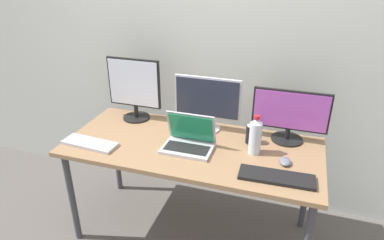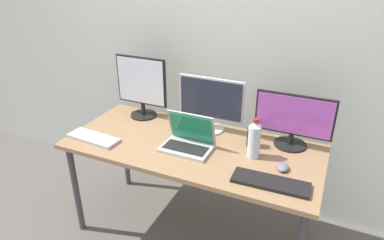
% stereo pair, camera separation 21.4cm
% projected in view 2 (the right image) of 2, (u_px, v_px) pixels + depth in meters
% --- Properties ---
extents(ground_plane, '(16.00, 16.00, 0.00)m').
position_uv_depth(ground_plane, '(192.00, 231.00, 2.55)').
color(ground_plane, '#5B5651').
extents(wall_back, '(7.00, 0.08, 2.60)m').
position_uv_depth(wall_back, '(226.00, 40.00, 2.46)').
color(wall_back, silver).
rests_on(wall_back, ground).
extents(work_desk, '(1.65, 0.73, 0.74)m').
position_uv_depth(work_desk, '(192.00, 153.00, 2.25)').
color(work_desk, '#424247').
rests_on(work_desk, ground).
extents(monitor_left, '(0.40, 0.20, 0.46)m').
position_uv_depth(monitor_left, '(142.00, 86.00, 2.52)').
color(monitor_left, black).
rests_on(monitor_left, work_desk).
extents(monitor_center, '(0.46, 0.19, 0.38)m').
position_uv_depth(monitor_center, '(211.00, 102.00, 2.32)').
color(monitor_center, silver).
rests_on(monitor_center, work_desk).
extents(monitor_right, '(0.49, 0.21, 0.35)m').
position_uv_depth(monitor_right, '(294.00, 120.00, 2.14)').
color(monitor_right, black).
rests_on(monitor_right, work_desk).
extents(laptop_silver, '(0.32, 0.22, 0.23)m').
position_uv_depth(laptop_silver, '(188.00, 140.00, 2.17)').
color(laptop_silver, '#B7B7BC').
rests_on(laptop_silver, work_desk).
extents(keyboard_main, '(0.38, 0.16, 0.02)m').
position_uv_depth(keyboard_main, '(93.00, 138.00, 2.29)').
color(keyboard_main, '#B2B2B7').
rests_on(keyboard_main, work_desk).
extents(keyboard_aux, '(0.42, 0.15, 0.02)m').
position_uv_depth(keyboard_aux, '(270.00, 182.00, 1.84)').
color(keyboard_aux, black).
rests_on(keyboard_aux, work_desk).
extents(mouse_by_keyboard, '(0.08, 0.10, 0.03)m').
position_uv_depth(mouse_by_keyboard, '(283.00, 167.00, 1.96)').
color(mouse_by_keyboard, slate).
rests_on(mouse_by_keyboard, work_desk).
extents(water_bottle, '(0.08, 0.08, 0.26)m').
position_uv_depth(water_bottle, '(254.00, 140.00, 2.05)').
color(water_bottle, silver).
rests_on(water_bottle, work_desk).
extents(soda_can_near_keyboard, '(0.07, 0.07, 0.13)m').
position_uv_depth(soda_can_near_keyboard, '(252.00, 137.00, 2.19)').
color(soda_can_near_keyboard, black).
rests_on(soda_can_near_keyboard, work_desk).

